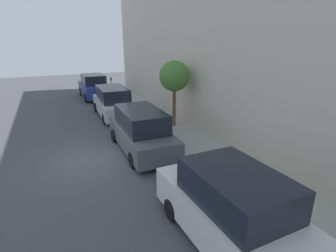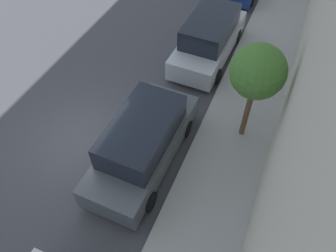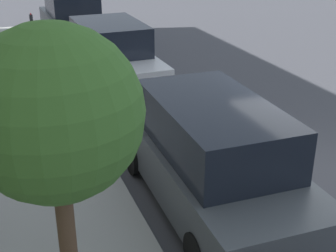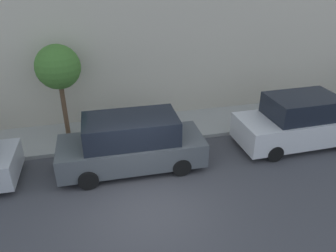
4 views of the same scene
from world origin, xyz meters
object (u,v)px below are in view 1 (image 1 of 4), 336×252
at_px(parked_suv_second, 234,212).
at_px(fire_hydrant, 106,86).
at_px(parked_suv_fifth, 94,87).
at_px(parked_minivan_third, 141,131).
at_px(street_tree, 174,76).
at_px(parked_minivan_fourth, 113,102).
at_px(parking_meter_far, 111,83).

distance_m(parked_suv_second, fire_hydrant, 21.94).
bearing_deg(parked_suv_fifth, parked_minivan_third, -90.18).
bearing_deg(fire_hydrant, parked_suv_second, -94.07).
height_order(parked_minivan_third, street_tree, street_tree).
distance_m(parked_minivan_fourth, street_tree, 5.07).
xyz_separation_m(parked_suv_fifth, street_tree, (2.69, -10.32, 1.99)).
distance_m(parked_suv_second, street_tree, 9.32).
height_order(parked_minivan_fourth, parking_meter_far, parked_minivan_fourth).
distance_m(parked_suv_fifth, parking_meter_far, 1.82).
bearing_deg(parked_minivan_fourth, street_tree, -56.94).
xyz_separation_m(parked_minivan_third, street_tree, (2.73, 2.23, 2.00)).
height_order(parked_minivan_third, fire_hydrant, parked_minivan_third).
bearing_deg(parked_minivan_third, parked_suv_fifth, 89.82).
height_order(parked_suv_fifth, parking_meter_far, parked_suv_fifth).
height_order(parked_suv_second, fire_hydrant, parked_suv_second).
relative_size(parked_suv_fifth, fire_hydrant, 6.99).
relative_size(parked_suv_second, parked_suv_fifth, 1.00).
bearing_deg(parked_suv_fifth, parking_meter_far, 22.04).
distance_m(parked_minivan_third, street_tree, 4.05).
distance_m(parked_suv_second, parked_minivan_fourth, 12.62).
relative_size(parking_meter_far, fire_hydrant, 2.11).
bearing_deg(parked_suv_second, street_tree, 73.04).
xyz_separation_m(parked_suv_second, parking_meter_far, (1.66, 19.72, 0.11)).
bearing_deg(street_tree, parked_suv_second, -106.96).
bearing_deg(fire_hydrant, street_tree, -85.22).
height_order(parked_suv_fifth, fire_hydrant, parked_suv_fifth).
height_order(parked_suv_second, parked_minivan_fourth, parked_suv_second).
xyz_separation_m(parked_suv_second, fire_hydrant, (1.56, 21.88, -0.44)).
bearing_deg(parked_minivan_third, parked_minivan_fourth, 88.27).
relative_size(parked_minivan_fourth, street_tree, 1.36).
xyz_separation_m(street_tree, fire_hydrant, (-1.10, 13.17, -2.43)).
relative_size(parked_minivan_fourth, parked_suv_fifth, 1.03).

